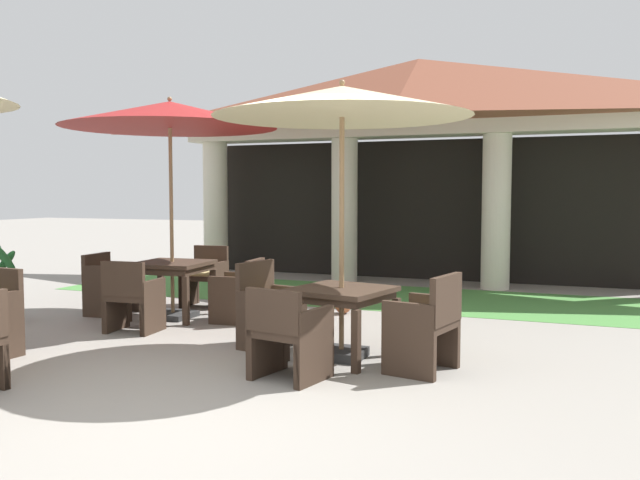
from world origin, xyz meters
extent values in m
plane|color=gray|center=(0.00, 0.00, 0.00)|extent=(60.00, 60.00, 0.00)
cylinder|color=beige|center=(-4.10, 7.50, 1.31)|extent=(0.48, 0.48, 2.63)
cylinder|color=beige|center=(-1.37, 7.50, 1.31)|extent=(0.48, 0.48, 2.63)
cylinder|color=beige|center=(1.37, 7.50, 1.31)|extent=(0.48, 0.48, 2.63)
cube|color=beige|center=(0.00, 7.50, 2.75)|extent=(9.01, 0.70, 0.24)
pyramid|color=brown|center=(0.00, 7.50, 3.42)|extent=(9.41, 2.45, 1.10)
cube|color=black|center=(0.00, 8.40, 1.31)|extent=(8.81, 0.16, 2.63)
cube|color=#47843D|center=(0.00, 5.95, 0.00)|extent=(11.21, 2.55, 0.01)
cube|color=#38281E|center=(-2.24, 3.22, 0.72)|extent=(0.96, 0.96, 0.05)
cube|color=#38281E|center=(-2.24, 3.22, 0.65)|extent=(0.89, 0.89, 0.08)
cube|color=#38281E|center=(-2.61, 2.77, 0.30)|extent=(0.08, 0.08, 0.61)
cube|color=#38281E|center=(-1.79, 2.85, 0.30)|extent=(0.08, 0.08, 0.61)
cube|color=#38281E|center=(-2.68, 3.59, 0.30)|extent=(0.08, 0.08, 0.61)
cube|color=#38281E|center=(-1.86, 3.66, 0.30)|extent=(0.08, 0.08, 0.61)
cube|color=#2D2D2D|center=(-2.24, 3.22, 0.04)|extent=(0.51, 0.51, 0.07)
cylinder|color=olive|center=(-2.24, 3.22, 1.31)|extent=(0.05, 0.05, 2.61)
cone|color=maroon|center=(-2.24, 3.22, 2.65)|extent=(2.77, 2.77, 0.34)
sphere|color=olive|center=(-2.24, 3.22, 2.85)|extent=(0.06, 0.06, 0.06)
cube|color=#38281E|center=(-2.15, 2.30, 0.42)|extent=(0.59, 0.54, 0.07)
cube|color=#E0CC7F|center=(-2.15, 2.30, 0.48)|extent=(0.54, 0.49, 0.05)
cube|color=#38281E|center=(-2.13, 2.08, 0.66)|extent=(0.55, 0.11, 0.40)
cube|color=#38281E|center=(-2.41, 2.28, 0.31)|extent=(0.10, 0.49, 0.63)
cube|color=#38281E|center=(-1.90, 2.33, 0.31)|extent=(0.10, 0.49, 0.63)
cube|color=#38281E|center=(-2.42, 2.50, 0.19)|extent=(0.06, 0.06, 0.38)
cube|color=#38281E|center=(-1.93, 2.54, 0.19)|extent=(0.06, 0.06, 0.38)
cube|color=#38281E|center=(-2.38, 2.07, 0.19)|extent=(0.06, 0.06, 0.38)
cube|color=#38281E|center=(-1.89, 2.11, 0.19)|extent=(0.06, 0.06, 0.38)
cube|color=#38281E|center=(-1.32, 3.30, 0.39)|extent=(0.59, 0.57, 0.07)
cube|color=#E0CC7F|center=(-1.32, 3.30, 0.45)|extent=(0.54, 0.52, 0.05)
cube|color=#38281E|center=(-1.07, 3.32, 0.61)|extent=(0.11, 0.53, 0.38)
cube|color=#38281E|center=(-1.30, 3.06, 0.30)|extent=(0.55, 0.11, 0.60)
cube|color=#38281E|center=(-1.34, 3.54, 0.30)|extent=(0.55, 0.11, 0.60)
cube|color=#38281E|center=(-1.55, 3.04, 0.18)|extent=(0.06, 0.06, 0.35)
cube|color=#38281E|center=(-1.59, 3.51, 0.18)|extent=(0.06, 0.06, 0.35)
cube|color=#38281E|center=(-1.06, 3.09, 0.18)|extent=(0.06, 0.06, 0.35)
cube|color=#38281E|center=(-1.10, 3.55, 0.18)|extent=(0.06, 0.06, 0.35)
cube|color=#38281E|center=(-2.32, 4.13, 0.43)|extent=(0.57, 0.56, 0.07)
cube|color=#E0CC7F|center=(-2.32, 4.13, 0.49)|extent=(0.53, 0.52, 0.05)
cube|color=#38281E|center=(-2.34, 4.37, 0.67)|extent=(0.53, 0.11, 0.40)
cube|color=#38281E|center=(-2.07, 4.15, 0.33)|extent=(0.11, 0.52, 0.65)
cube|color=#38281E|center=(-2.56, 4.11, 0.33)|extent=(0.11, 0.52, 0.65)
cube|color=#38281E|center=(-2.06, 3.92, 0.20)|extent=(0.06, 0.06, 0.40)
cube|color=#38281E|center=(-2.53, 3.88, 0.20)|extent=(0.06, 0.06, 0.40)
cube|color=#38281E|center=(-2.10, 4.38, 0.20)|extent=(0.06, 0.06, 0.40)
cube|color=#38281E|center=(-2.57, 4.34, 0.20)|extent=(0.06, 0.06, 0.40)
cube|color=#38281E|center=(-3.15, 3.14, 0.42)|extent=(0.56, 0.62, 0.07)
cube|color=#E0CC7F|center=(-3.15, 3.14, 0.48)|extent=(0.52, 0.57, 0.05)
cube|color=#38281E|center=(-3.39, 3.12, 0.64)|extent=(0.11, 0.58, 0.36)
cube|color=#38281E|center=(-3.17, 3.40, 0.34)|extent=(0.52, 0.11, 0.69)
cube|color=#38281E|center=(-3.12, 2.87, 0.34)|extent=(0.52, 0.11, 0.69)
cube|color=#38281E|center=(-2.94, 3.42, 0.19)|extent=(0.06, 0.06, 0.39)
cube|color=#38281E|center=(-2.90, 2.90, 0.19)|extent=(0.06, 0.06, 0.39)
cube|color=#38281E|center=(-3.40, 3.38, 0.19)|extent=(0.06, 0.06, 0.39)
cube|color=#38281E|center=(-3.35, 2.86, 0.19)|extent=(0.06, 0.06, 0.39)
cube|color=#38281E|center=(0.57, 2.00, 0.68)|extent=(1.03, 1.03, 0.05)
cube|color=#38281E|center=(0.57, 2.00, 0.62)|extent=(0.95, 0.95, 0.07)
cube|color=#38281E|center=(0.09, 1.69, 0.29)|extent=(0.08, 0.08, 0.59)
cube|color=#38281E|center=(0.88, 1.53, 0.29)|extent=(0.08, 0.08, 0.59)
cube|color=#38281E|center=(0.25, 2.48, 0.29)|extent=(0.08, 0.08, 0.59)
cube|color=#38281E|center=(1.04, 2.31, 0.29)|extent=(0.08, 0.08, 0.59)
cube|color=#2D2D2D|center=(0.57, 2.00, 0.05)|extent=(0.45, 0.45, 0.09)
cylinder|color=olive|center=(0.57, 2.00, 1.25)|extent=(0.05, 0.05, 2.50)
cone|color=beige|center=(0.57, 2.00, 2.53)|extent=(2.52, 2.52, 0.30)
sphere|color=olive|center=(0.57, 2.00, 2.71)|extent=(0.06, 0.06, 0.06)
cube|color=#38281E|center=(1.41, 1.83, 0.43)|extent=(0.62, 0.69, 0.07)
cube|color=#E0CC7F|center=(1.41, 1.83, 0.49)|extent=(0.57, 0.63, 0.05)
cube|color=#38281E|center=(1.64, 1.78, 0.69)|extent=(0.18, 0.60, 0.44)
cube|color=#38281E|center=(1.36, 1.55, 0.34)|extent=(0.51, 0.16, 0.67)
cube|color=#38281E|center=(1.47, 2.10, 0.34)|extent=(0.51, 0.16, 0.67)
cube|color=#38281E|center=(1.14, 1.61, 0.20)|extent=(0.07, 0.07, 0.40)
cube|color=#38281E|center=(1.25, 2.14, 0.20)|extent=(0.07, 0.07, 0.40)
cube|color=#38281E|center=(1.58, 1.51, 0.20)|extent=(0.07, 0.07, 0.40)
cube|color=#38281E|center=(1.69, 2.05, 0.20)|extent=(0.07, 0.07, 0.40)
cube|color=#38281E|center=(-0.28, 2.18, 0.41)|extent=(0.60, 0.68, 0.07)
cube|color=#E0CC7F|center=(-0.28, 2.18, 0.47)|extent=(0.55, 0.63, 0.05)
cube|color=#38281E|center=(-0.50, 2.22, 0.68)|extent=(0.18, 0.59, 0.46)
cube|color=#38281E|center=(-0.23, 2.45, 0.31)|extent=(0.49, 0.16, 0.63)
cube|color=#38281E|center=(-0.34, 1.90, 0.31)|extent=(0.49, 0.16, 0.63)
cube|color=#38281E|center=(-0.02, 2.40, 0.19)|extent=(0.07, 0.07, 0.38)
cube|color=#38281E|center=(-0.13, 1.87, 0.19)|extent=(0.07, 0.07, 0.38)
cube|color=#38281E|center=(-0.44, 2.48, 0.19)|extent=(0.07, 0.07, 0.38)
cube|color=#38281E|center=(-0.55, 1.96, 0.19)|extent=(0.07, 0.07, 0.38)
cube|color=#38281E|center=(0.39, 1.15, 0.42)|extent=(0.66, 0.64, 0.07)
cube|color=#E0CC7F|center=(0.39, 1.15, 0.48)|extent=(0.60, 0.59, 0.05)
cube|color=#38281E|center=(0.34, 0.91, 0.64)|extent=(0.56, 0.17, 0.37)
cube|color=#38281E|center=(0.14, 1.20, 0.32)|extent=(0.17, 0.54, 0.65)
cube|color=#38281E|center=(0.65, 1.10, 0.32)|extent=(0.17, 0.54, 0.65)
cube|color=#38281E|center=(0.19, 1.44, 0.19)|extent=(0.07, 0.07, 0.38)
cube|color=#38281E|center=(0.69, 1.34, 0.19)|extent=(0.07, 0.07, 0.38)
cube|color=#38281E|center=(0.10, 0.97, 0.19)|extent=(0.07, 0.07, 0.38)
cube|color=#38281E|center=(0.59, 0.87, 0.19)|extent=(0.07, 0.07, 0.38)
cube|color=#38281E|center=(-2.76, 0.94, 0.66)|extent=(0.60, 0.11, 0.43)
cube|color=#38281E|center=(-2.50, 0.68, 0.33)|extent=(0.10, 0.52, 0.67)
cube|color=#38281E|center=(-2.49, 0.91, 0.19)|extent=(0.06, 0.06, 0.38)
cube|color=#38281E|center=(-1.69, -0.05, 0.19)|extent=(0.06, 0.06, 0.39)
ellipsoid|color=#286B33|center=(-3.95, 2.10, 0.83)|extent=(0.15, 0.38, 0.44)
ellipsoid|color=#286B33|center=(-4.09, 2.26, 0.77)|extent=(0.35, 0.10, 0.34)
ellipsoid|color=#9E5633|center=(-0.25, 4.32, 0.19)|extent=(0.27, 0.27, 0.37)
sphere|color=#9E5633|center=(-0.25, 4.32, 0.41)|extent=(0.08, 0.08, 0.08)
camera|label=1|loc=(2.80, -4.18, 1.65)|focal=37.67mm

